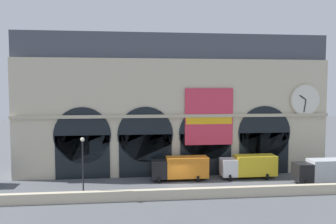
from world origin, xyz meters
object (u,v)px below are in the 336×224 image
object	(u,v)px
street_lamp_quayside	(83,160)
box_truck_mideast	(249,166)
box_truck_center	(180,168)
box_truck_east	(324,170)

from	to	relation	value
street_lamp_quayside	box_truck_mideast	bearing A→B (deg)	17.91
box_truck_center	box_truck_mideast	bearing A→B (deg)	0.34
box_truck_mideast	street_lamp_quayside	distance (m)	22.36
box_truck_mideast	box_truck_east	bearing A→B (deg)	-22.69
box_truck_mideast	box_truck_east	xyz separation A→B (m)	(8.63, -3.61, 0.00)
street_lamp_quayside	box_truck_center	bearing A→B (deg)	30.03
box_truck_center	box_truck_east	world-z (taller)	same
box_truck_center	box_truck_mideast	xyz separation A→B (m)	(9.41, 0.06, 0.00)
box_truck_east	street_lamp_quayside	xyz separation A→B (m)	(-29.75, -3.22, 2.71)
box_truck_east	box_truck_center	bearing A→B (deg)	168.86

